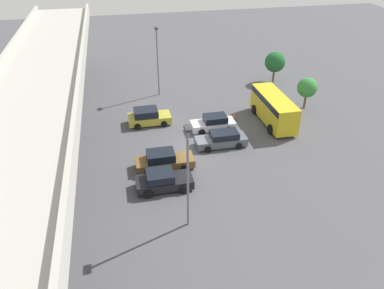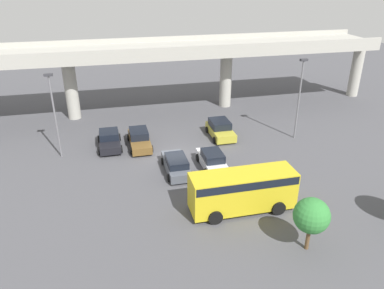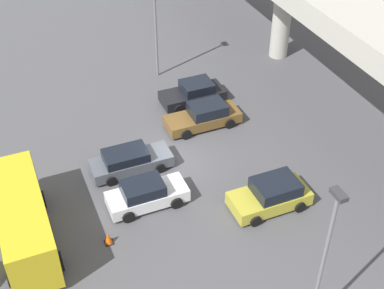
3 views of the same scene
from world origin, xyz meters
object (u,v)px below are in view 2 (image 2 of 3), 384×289
(parked_car_3, at_px, (212,160))
(parked_car_4, at_px, (220,129))
(traffic_cone, at_px, (244,177))
(parked_car_1, at_px, (139,139))
(shuttle_bus, at_px, (243,189))
(lamp_post_mid_lot, at_px, (300,93))
(parked_car_2, at_px, (176,164))
(tree_front_left, at_px, (312,216))
(parked_car_0, at_px, (110,140))
(lamp_post_near_aisle, at_px, (54,110))

(parked_car_3, xyz_separation_m, parked_car_4, (2.68, 6.18, 0.04))
(parked_car_4, distance_m, traffic_cone, 8.89)
(parked_car_3, relative_size, parked_car_4, 1.01)
(parked_car_1, xyz_separation_m, traffic_cone, (7.43, -8.50, -0.39))
(shuttle_bus, bearing_deg, lamp_post_mid_lot, -132.34)
(parked_car_2, height_order, parked_car_4, parked_car_4)
(parked_car_2, xyz_separation_m, tree_front_left, (5.82, -11.23, 1.74))
(parked_car_1, relative_size, shuttle_bus, 0.67)
(parked_car_0, relative_size, parked_car_4, 1.02)
(parked_car_2, relative_size, lamp_post_near_aisle, 0.62)
(parked_car_0, height_order, parked_car_2, parked_car_0)
(parked_car_0, bearing_deg, parked_car_4, 89.47)
(parked_car_2, height_order, lamp_post_mid_lot, lamp_post_mid_lot)
(parked_car_0, height_order, lamp_post_mid_lot, lamp_post_mid_lot)
(parked_car_1, height_order, traffic_cone, parked_car_1)
(parked_car_4, bearing_deg, parked_car_2, -43.28)
(parked_car_2, height_order, traffic_cone, parked_car_2)
(traffic_cone, bearing_deg, parked_car_2, 151.58)
(shuttle_bus, height_order, lamp_post_near_aisle, lamp_post_near_aisle)
(parked_car_3, distance_m, tree_front_left, 11.64)
(parked_car_4, xyz_separation_m, lamp_post_near_aisle, (-15.36, -0.97, 3.73))
(traffic_cone, bearing_deg, shuttle_bus, -113.37)
(traffic_cone, bearing_deg, tree_front_left, -84.57)
(lamp_post_mid_lot, distance_m, traffic_cone, 11.29)
(parked_car_0, xyz_separation_m, parked_car_1, (2.79, -0.45, 0.01))
(lamp_post_mid_lot, relative_size, traffic_cone, 11.36)
(shuttle_bus, distance_m, tree_front_left, 5.42)
(tree_front_left, bearing_deg, parked_car_3, 103.64)
(shuttle_bus, distance_m, lamp_post_mid_lot, 14.48)
(shuttle_bus, relative_size, traffic_cone, 10.46)
(shuttle_bus, relative_size, lamp_post_mid_lot, 0.92)
(parked_car_0, height_order, parked_car_1, parked_car_1)
(parked_car_0, xyz_separation_m, lamp_post_near_aisle, (-4.37, -1.07, 3.79))
(shuttle_bus, bearing_deg, parked_car_2, -62.16)
(parked_car_0, bearing_deg, traffic_cone, 48.80)
(parked_car_4, xyz_separation_m, shuttle_bus, (-2.38, -12.57, 0.96))
(lamp_post_near_aisle, height_order, traffic_cone, lamp_post_near_aisle)
(parked_car_1, xyz_separation_m, shuttle_bus, (5.82, -12.22, 1.01))
(shuttle_bus, bearing_deg, traffic_cone, -113.37)
(parked_car_1, relative_size, traffic_cone, 7.00)
(tree_front_left, relative_size, traffic_cone, 5.02)
(lamp_post_near_aisle, height_order, lamp_post_mid_lot, lamp_post_mid_lot)
(parked_car_0, relative_size, parked_car_1, 0.90)
(parked_car_3, relative_size, shuttle_bus, 0.60)
(parked_car_2, bearing_deg, parked_car_3, -90.77)
(parked_car_1, xyz_separation_m, parked_car_4, (8.20, 0.35, 0.05))
(parked_car_1, bearing_deg, lamp_post_near_aisle, -85.03)
(parked_car_0, height_order, parked_car_3, parked_car_3)
(parked_car_4, height_order, lamp_post_mid_lot, lamp_post_mid_lot)
(parked_car_2, xyz_separation_m, lamp_post_mid_lot, (12.95, 4.05, 3.99))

